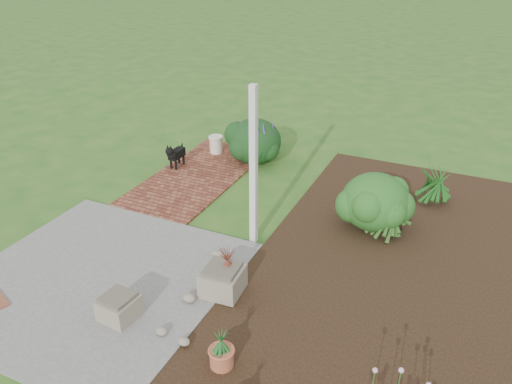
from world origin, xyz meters
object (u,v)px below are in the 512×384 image
at_px(cream_ceramic_urn, 216,145).
at_px(evergreen_shrub, 375,200).
at_px(black_dog, 175,154).
at_px(stone_trough_near, 119,308).

height_order(cream_ceramic_urn, evergreen_shrub, evergreen_shrub).
relative_size(black_dog, cream_ceramic_urn, 1.57).
distance_m(black_dog, evergreen_shrub, 4.23).
bearing_deg(stone_trough_near, evergreen_shrub, 56.46).
distance_m(stone_trough_near, black_dog, 4.51).
bearing_deg(evergreen_shrub, stone_trough_near, -123.54).
xyz_separation_m(stone_trough_near, evergreen_shrub, (2.34, 3.54, 0.31)).
distance_m(stone_trough_near, cream_ceramic_urn, 5.34).
distance_m(black_dog, cream_ceramic_urn, 1.09).
xyz_separation_m(black_dog, evergreen_shrub, (4.19, -0.58, 0.16)).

